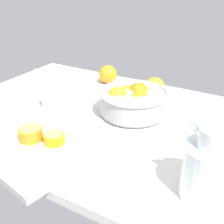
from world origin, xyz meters
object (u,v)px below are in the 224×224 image
at_px(orange_half_1, 30,134).
at_px(loose_orange_1, 108,74).
at_px(spoon, 38,74).
at_px(fruit_bowl, 133,101).
at_px(orange_half_0, 54,138).
at_px(loose_orange_0, 155,87).
at_px(juice_glass, 50,99).
at_px(juice_pitcher, 211,172).
at_px(cutting_board, 24,154).

xyz_separation_m(orange_half_1, loose_orange_1, (-0.07, 0.59, 0.00)).
height_order(loose_orange_1, spoon, loose_orange_1).
relative_size(fruit_bowl, spoon, 1.87).
relative_size(orange_half_0, orange_half_1, 0.88).
relative_size(fruit_bowl, orange_half_0, 3.92).
height_order(loose_orange_0, spoon, loose_orange_0).
relative_size(orange_half_0, loose_orange_1, 0.77).
bearing_deg(orange_half_1, loose_orange_0, 71.75).
bearing_deg(loose_orange_1, juice_glass, -99.94).
xyz_separation_m(juice_pitcher, orange_half_1, (-0.53, -0.05, -0.03)).
distance_m(fruit_bowl, spoon, 0.63).
bearing_deg(juice_pitcher, orange_half_1, -174.18).
bearing_deg(loose_orange_0, juice_glass, -135.79).
bearing_deg(cutting_board, loose_orange_1, 98.81).
bearing_deg(loose_orange_1, cutting_board, -81.19).
xyz_separation_m(fruit_bowl, loose_orange_1, (-0.25, 0.23, -0.01)).
relative_size(cutting_board, loose_orange_0, 4.13).
relative_size(orange_half_1, spoon, 0.54).
bearing_deg(loose_orange_0, juice_pitcher, -54.78).
bearing_deg(spoon, orange_half_1, -48.71).
relative_size(cutting_board, loose_orange_1, 4.08).
distance_m(loose_orange_1, spoon, 0.38).
bearing_deg(orange_half_0, loose_orange_0, 78.60).
relative_size(cutting_board, spoon, 2.54).
relative_size(juice_pitcher, juice_glass, 2.30).
distance_m(juice_pitcher, loose_orange_1, 0.80).
xyz_separation_m(fruit_bowl, orange_half_0, (-0.10, -0.33, -0.02)).
xyz_separation_m(juice_pitcher, loose_orange_0, (-0.35, 0.49, -0.03)).
bearing_deg(orange_half_1, spoon, 131.29).
height_order(juice_pitcher, spoon, juice_pitcher).
relative_size(fruit_bowl, loose_orange_0, 3.04).
distance_m(fruit_bowl, loose_orange_1, 0.34).
bearing_deg(cutting_board, orange_half_1, 113.78).
bearing_deg(orange_half_0, juice_pitcher, 3.96).
height_order(juice_pitcher, loose_orange_1, juice_pitcher).
relative_size(fruit_bowl, juice_pitcher, 1.32).
bearing_deg(juice_pitcher, cutting_board, -167.40).
distance_m(orange_half_1, loose_orange_1, 0.59).
bearing_deg(spoon, orange_half_0, -42.89).
distance_m(orange_half_1, loose_orange_0, 0.58).
xyz_separation_m(fruit_bowl, spoon, (-0.61, 0.15, -0.05)).
relative_size(juice_glass, spoon, 0.61).
relative_size(juice_pitcher, loose_orange_1, 2.27).
bearing_deg(fruit_bowl, spoon, 166.61).
bearing_deg(juice_pitcher, orange_half_0, -176.04).
relative_size(fruit_bowl, juice_glass, 3.04).
xyz_separation_m(orange_half_0, orange_half_1, (-0.07, -0.02, 0.00)).
bearing_deg(orange_half_1, orange_half_0, 16.77).
relative_size(juice_pitcher, cutting_board, 0.56).
bearing_deg(cutting_board, juice_glass, 118.15).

